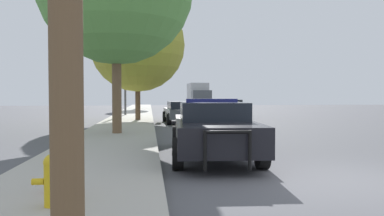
{
  "coord_description": "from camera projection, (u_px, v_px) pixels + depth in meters",
  "views": [
    {
      "loc": [
        -3.84,
        -6.43,
        1.61
      ],
      "look_at": [
        -1.35,
        15.37,
        0.87
      ],
      "focal_mm": 35.0,
      "sensor_mm": 36.0,
      "label": 1
    }
  ],
  "objects": [
    {
      "name": "car_background_oncoming",
      "position": [
        229.0,
        108.0,
        27.88
      ],
      "size": [
        2.04,
        4.17,
        1.3
      ],
      "rotation": [
        0.0,
        0.0,
        3.15
      ],
      "color": "black",
      "rests_on": "ground_plane"
    },
    {
      "name": "ground_plane",
      "position": [
        359.0,
        183.0,
        6.88
      ],
      "size": [
        110.0,
        110.0,
        0.0
      ],
      "primitive_type": "plane",
      "color": "#4F4F54"
    },
    {
      "name": "tree_sidewalk_mid",
      "position": [
        138.0,
        44.0,
        22.67
      ],
      "size": [
        5.76,
        5.76,
        7.47
      ],
      "color": "brown",
      "rests_on": "sidewalk_left"
    },
    {
      "name": "fire_hydrant",
      "position": [
        52.0,
        178.0,
        4.97
      ],
      "size": [
        0.52,
        0.23,
        0.7
      ],
      "color": "gold",
      "rests_on": "sidewalk_left"
    },
    {
      "name": "police_car",
      "position": [
        212.0,
        127.0,
        9.73
      ],
      "size": [
        2.32,
        5.32,
        1.52
      ],
      "rotation": [
        0.0,
        0.0,
        3.08
      ],
      "color": "black",
      "rests_on": "ground_plane"
    },
    {
      "name": "car_background_midblock",
      "position": [
        182.0,
        111.0,
        21.78
      ],
      "size": [
        2.11,
        4.42,
        1.26
      ],
      "rotation": [
        0.0,
        0.0,
        0.04
      ],
      "color": "#474C51",
      "rests_on": "ground_plane"
    },
    {
      "name": "sidewalk_left",
      "position": [
        74.0,
        187.0,
        6.3
      ],
      "size": [
        3.0,
        110.0,
        0.13
      ],
      "color": "#ADA89E",
      "rests_on": "ground_plane"
    },
    {
      "name": "traffic_light",
      "position": [
        141.0,
        69.0,
        28.77
      ],
      "size": [
        3.19,
        0.35,
        5.03
      ],
      "color": "#424247",
      "rests_on": "sidewalk_left"
    },
    {
      "name": "tree_sidewalk_far",
      "position": [
        137.0,
        69.0,
        41.19
      ],
      "size": [
        3.73,
        3.73,
        6.27
      ],
      "color": "brown",
      "rests_on": "sidewalk_left"
    },
    {
      "name": "box_truck",
      "position": [
        198.0,
        95.0,
        48.4
      ],
      "size": [
        2.56,
        7.04,
        3.2
      ],
      "rotation": [
        0.0,
        0.0,
        3.15
      ],
      "color": "#474C51",
      "rests_on": "ground_plane"
    },
    {
      "name": "traffic_cone",
      "position": [
        57.0,
        173.0,
        5.69
      ],
      "size": [
        0.3,
        0.3,
        0.58
      ],
      "color": "orange",
      "rests_on": "sidewalk_left"
    }
  ]
}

